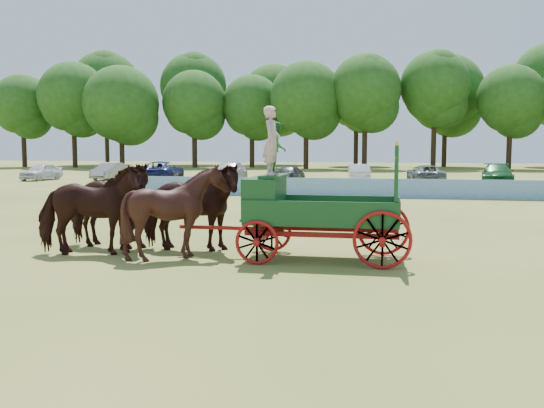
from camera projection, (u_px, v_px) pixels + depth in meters
The scene contains 9 objects.
ground at pixel (322, 257), 15.72m from camera, with size 160.00×160.00×0.00m, color #A4904A.
horse_lead_left at pixel (89, 210), 15.91m from camera, with size 1.31×2.88×2.43m, color #33130E.
horse_lead_right at pixel (108, 205), 16.99m from camera, with size 1.31×2.88×2.43m, color #33130E.
horse_wheel_left at pixel (176, 211), 15.46m from camera, with size 1.97×2.21×2.44m, color #33130E.
horse_wheel_right at pixel (190, 207), 16.53m from camera, with size 1.31×2.88×2.43m, color #33130E.
farm_dray at pixel (294, 197), 15.39m from camera, with size 6.00×2.00×3.87m.
sponsor_banner at pixel (340, 188), 33.44m from camera, with size 26.00×0.08×1.05m, color #1E60A6.
parked_cars at pixel (296, 173), 45.97m from camera, with size 42.75×7.14×1.58m.
treeline at pixel (322, 93), 75.37m from camera, with size 89.69×24.78×15.97m.
Camera 1 is at (1.68, -15.47, 2.94)m, focal length 40.00 mm.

